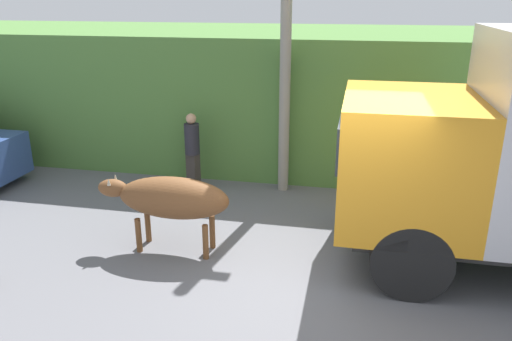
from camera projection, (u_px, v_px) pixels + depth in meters
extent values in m
plane|color=slate|center=(319.00, 280.00, 6.99)|extent=(60.00, 60.00, 0.00)
cube|color=#4C7A38|center=(344.00, 93.00, 12.32)|extent=(32.00, 5.48, 2.97)
cube|color=orange|center=(406.00, 158.00, 7.08)|extent=(1.81, 2.42, 1.77)
cube|color=#232D38|center=(341.00, 132.00, 7.16)|extent=(0.04, 2.06, 0.62)
cylinder|color=black|center=(410.00, 256.00, 6.55)|extent=(1.05, 0.53, 1.05)
ellipsoid|color=brown|center=(174.00, 198.00, 7.54)|extent=(1.74, 0.64, 0.64)
ellipsoid|color=brown|center=(113.00, 188.00, 7.70)|extent=(0.48, 0.28, 0.28)
cone|color=#B7AD93|center=(109.00, 182.00, 7.55)|extent=(0.06, 0.06, 0.11)
cone|color=#B7AD93|center=(115.00, 177.00, 7.76)|extent=(0.06, 0.06, 0.11)
cylinder|color=brown|center=(139.00, 235.00, 7.68)|extent=(0.09, 0.09, 0.55)
cylinder|color=brown|center=(148.00, 225.00, 8.00)|extent=(0.09, 0.09, 0.55)
cylinder|color=brown|center=(206.00, 242.00, 7.47)|extent=(0.09, 0.09, 0.55)
cylinder|color=brown|center=(212.00, 232.00, 7.80)|extent=(0.09, 0.09, 0.55)
cube|color=#38332D|center=(193.00, 170.00, 10.26)|extent=(0.30, 0.26, 0.72)
cylinder|color=#26262D|center=(192.00, 139.00, 10.04)|extent=(0.41, 0.41, 0.63)
sphere|color=tan|center=(191.00, 119.00, 9.90)|extent=(0.21, 0.21, 0.21)
cylinder|color=gray|center=(286.00, 38.00, 9.25)|extent=(0.21, 0.21, 6.04)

